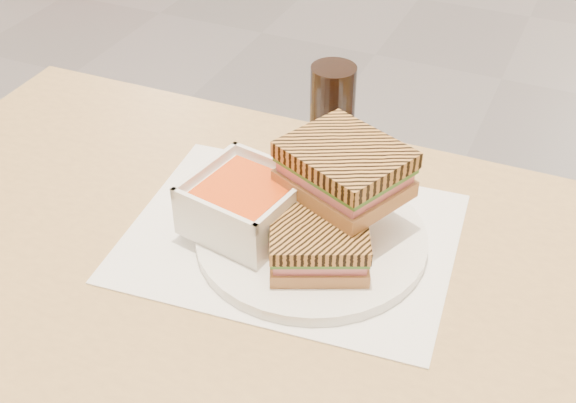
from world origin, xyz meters
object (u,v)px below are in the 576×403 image
at_px(soup_bowl, 245,205).
at_px(cola_glass, 332,111).
at_px(plate, 312,238).
at_px(panini_lower, 319,245).
at_px(main_table, 297,363).

distance_m(soup_bowl, cola_glass, 0.22).
relative_size(plate, panini_lower, 2.02).
height_order(panini_lower, cola_glass, cola_glass).
xyz_separation_m(plate, soup_bowl, (-0.08, -0.02, 0.04)).
distance_m(plate, cola_glass, 0.21).
distance_m(panini_lower, cola_glass, 0.25).
relative_size(soup_bowl, panini_lower, 1.03).
xyz_separation_m(soup_bowl, cola_glass, (0.03, 0.21, 0.02)).
distance_m(main_table, soup_bowl, 0.20).
distance_m(main_table, panini_lower, 0.16).
bearing_deg(panini_lower, plate, 121.34).
bearing_deg(plate, cola_glass, 104.95).
relative_size(plate, soup_bowl, 1.96).
bearing_deg(main_table, cola_glass, 104.26).
relative_size(main_table, soup_bowl, 8.57).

